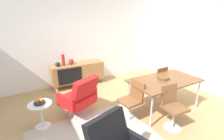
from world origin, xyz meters
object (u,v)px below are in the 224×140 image
object	(u,v)px
dining_chair_front_left	(172,105)
fruit_bowl	(39,102)
dining_table	(165,81)
vase_ceramic_small	(58,64)
wooden_bowl_on_table	(163,78)
vase_sculptural_dark	(63,60)
vase_cobalt	(71,62)
sideboard	(78,72)
side_table_round	(41,113)
dining_chair_near_window	(132,100)
lounge_chair_red	(80,97)
dining_chair_back_right	(157,80)

from	to	relation	value
dining_chair_front_left	fruit_bowl	bearing A→B (deg)	151.23
dining_table	vase_ceramic_small	bearing A→B (deg)	129.45
dining_table	wooden_bowl_on_table	distance (m)	0.08
vase_sculptural_dark	wooden_bowl_on_table	world-z (taller)	vase_sculptural_dark
dining_table	fruit_bowl	size ratio (longest dim) A/B	8.00
vase_cobalt	fruit_bowl	bearing A→B (deg)	-123.94
sideboard	wooden_bowl_on_table	distance (m)	2.62
sideboard	side_table_round	distance (m)	2.06
vase_cobalt	vase_sculptural_dark	distance (m)	0.25
vase_cobalt	vase_sculptural_dark	xyz separation A→B (m)	(-0.23, 0.00, 0.08)
vase_ceramic_small	dining_chair_near_window	xyz separation A→B (m)	(1.00, -2.29, -0.31)
wooden_bowl_on_table	dining_chair_near_window	distance (m)	0.93
sideboard	lounge_chair_red	world-z (taller)	lounge_chair_red
vase_sculptural_dark	dining_chair_back_right	distance (m)	2.74
wooden_bowl_on_table	side_table_round	bearing A→B (deg)	166.17
wooden_bowl_on_table	dining_chair_front_left	distance (m)	0.75
vase_ceramic_small	fruit_bowl	distance (m)	1.78
vase_ceramic_small	side_table_round	xyz separation A→B (m)	(-0.69, -1.62, -0.46)
vase_cobalt	vase_ceramic_small	xyz separation A→B (m)	(-0.40, 0.00, -0.02)
vase_ceramic_small	vase_sculptural_dark	bearing A→B (deg)	0.00
vase_cobalt	dining_chair_back_right	bearing A→B (deg)	-43.29
dining_chair_near_window	vase_ceramic_small	bearing A→B (deg)	113.56
sideboard	wooden_bowl_on_table	xyz separation A→B (m)	(1.30, -2.25, 0.33)
dining_chair_near_window	dining_chair_back_right	xyz separation A→B (m)	(1.24, 0.55, 0.00)
vase_cobalt	vase_ceramic_small	size ratio (longest dim) A/B	1.20
vase_cobalt	dining_chair_near_window	xyz separation A→B (m)	(0.60, -2.29, -0.34)
sideboard	dining_table	bearing A→B (deg)	-60.21
vase_cobalt	lounge_chair_red	bearing A→B (deg)	-100.56
vase_ceramic_small	dining_table	xyz separation A→B (m)	(1.89, -2.29, -0.09)
dining_chair_back_right	vase_ceramic_small	bearing A→B (deg)	142.25
side_table_round	dining_chair_front_left	bearing A→B (deg)	-28.81
wooden_bowl_on_table	dining_chair_back_right	world-z (taller)	dining_chair_back_right
dining_table	side_table_round	distance (m)	2.69
dining_chair_back_right	fruit_bowl	bearing A→B (deg)	177.85
fruit_bowl	wooden_bowl_on_table	bearing A→B (deg)	-13.78
vase_cobalt	vase_sculptural_dark	size ratio (longest dim) A/B	0.52
dining_chair_back_right	fruit_bowl	xyz separation A→B (m)	(-2.94, 0.11, 0.09)
vase_sculptural_dark	dining_chair_back_right	xyz separation A→B (m)	(2.07, -1.74, -0.42)
dining_table	fruit_bowl	distance (m)	2.67
wooden_bowl_on_table	dining_chair_front_left	xyz separation A→B (m)	(-0.33, -0.60, -0.30)
dining_chair_front_left	fruit_bowl	size ratio (longest dim) A/B	4.28
dining_chair_back_right	vase_cobalt	bearing A→B (deg)	136.71
vase_ceramic_small	side_table_round	bearing A→B (deg)	-113.18
dining_table	lounge_chair_red	bearing A→B (deg)	159.73
dining_chair_near_window	side_table_round	size ratio (longest dim) A/B	1.65
sideboard	dining_chair_near_window	size ratio (longest dim) A/B	1.87
vase_sculptural_dark	side_table_round	size ratio (longest dim) A/B	0.64
vase_ceramic_small	fruit_bowl	bearing A→B (deg)	-113.15
lounge_chair_red	vase_cobalt	bearing A→B (deg)	79.44
vase_ceramic_small	fruit_bowl	size ratio (longest dim) A/B	0.73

